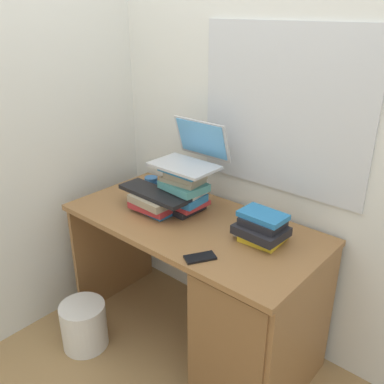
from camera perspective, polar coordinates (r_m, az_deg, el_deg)
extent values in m
plane|color=#9E7A4C|center=(2.61, 0.01, -18.89)|extent=(6.00, 6.00, 0.00)
cube|color=silver|center=(2.26, 6.38, 11.73)|extent=(6.00, 0.05, 2.60)
cube|color=silver|center=(2.09, 12.02, 10.65)|extent=(0.90, 0.01, 0.80)
cube|color=silver|center=(2.58, -14.40, 12.66)|extent=(0.05, 6.00, 2.60)
cube|color=olive|center=(2.17, 0.01, -4.31)|extent=(1.34, 0.66, 0.03)
cube|color=olive|center=(2.78, -10.38, -6.92)|extent=(0.02, 0.61, 0.73)
cube|color=olive|center=(2.10, 14.53, -19.04)|extent=(0.02, 0.61, 0.73)
cube|color=brown|center=(2.15, 8.83, -17.28)|extent=(0.40, 0.56, 0.69)
cube|color=black|center=(2.27, -1.12, -2.03)|extent=(0.17, 0.19, 0.04)
cube|color=#B22D33|center=(2.26, -1.10, -1.29)|extent=(0.23, 0.20, 0.02)
cube|color=#2672B2|center=(2.24, -1.20, -0.73)|extent=(0.22, 0.18, 0.04)
cube|color=beige|center=(2.23, -0.79, 0.12)|extent=(0.19, 0.16, 0.02)
cube|color=teal|center=(2.22, -1.12, 0.82)|extent=(0.25, 0.19, 0.04)
cube|color=gray|center=(2.21, -1.23, 1.65)|extent=(0.22, 0.15, 0.02)
cube|color=gray|center=(2.20, -0.92, 2.33)|extent=(0.20, 0.15, 0.04)
cube|color=#2672B2|center=(2.18, -0.97, 3.04)|extent=(0.24, 0.17, 0.02)
cube|color=#2672B2|center=(2.26, -4.84, -2.43)|extent=(0.20, 0.14, 0.02)
cube|color=#B22D33|center=(2.25, -5.18, -1.80)|extent=(0.24, 0.18, 0.04)
cube|color=gray|center=(2.23, -5.19, -1.01)|extent=(0.24, 0.18, 0.04)
cube|color=yellow|center=(2.02, 9.57, -5.91)|extent=(0.19, 0.19, 0.04)
cube|color=black|center=(1.99, 9.29, -5.13)|extent=(0.23, 0.19, 0.04)
cube|color=black|center=(1.98, 9.51, -3.98)|extent=(0.19, 0.15, 0.04)
cube|color=#2672B2|center=(1.97, 9.55, -3.13)|extent=(0.21, 0.14, 0.03)
cube|color=#B7BABF|center=(2.18, -1.08, 3.55)|extent=(0.34, 0.22, 0.01)
cube|color=#B7BABF|center=(2.24, 1.36, 7.17)|extent=(0.34, 0.07, 0.21)
cube|color=#59A5E5|center=(2.24, 1.25, 7.18)|extent=(0.30, 0.06, 0.18)
cube|color=black|center=(2.23, -5.12, -0.17)|extent=(0.42, 0.15, 0.02)
ellipsoid|color=#A5A8AD|center=(2.04, 6.61, -5.34)|extent=(0.06, 0.10, 0.04)
cylinder|color=#265999|center=(2.51, -5.52, 1.10)|extent=(0.08, 0.08, 0.09)
torus|color=#265999|center=(2.48, -4.72, 0.90)|extent=(0.05, 0.01, 0.05)
cube|color=black|center=(1.86, 1.10, -8.82)|extent=(0.13, 0.15, 0.01)
cylinder|color=silver|center=(2.55, -14.35, -16.99)|extent=(0.25, 0.25, 0.27)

